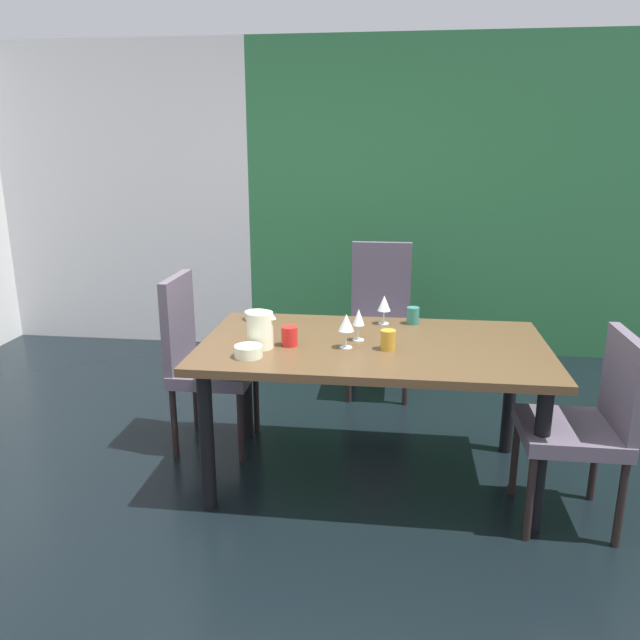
% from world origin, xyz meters
% --- Properties ---
extents(ground_plane, '(5.96, 5.44, 0.02)m').
position_xyz_m(ground_plane, '(0.00, 0.00, -0.01)').
color(ground_plane, black).
extents(back_panel_interior, '(2.29, 0.10, 2.53)m').
position_xyz_m(back_panel_interior, '(-1.83, 2.67, 1.26)').
color(back_panel_interior, silver).
rests_on(back_panel_interior, ground_plane).
extents(garden_window_panel, '(3.66, 0.10, 2.53)m').
position_xyz_m(garden_window_panel, '(1.15, 2.67, 1.26)').
color(garden_window_panel, '#2A683C').
rests_on(garden_window_panel, ground_plane).
extents(dining_table, '(1.72, 0.98, 0.75)m').
position_xyz_m(dining_table, '(0.45, 0.46, 0.66)').
color(dining_table, '#513A24').
rests_on(dining_table, ground_plane).
extents(chair_left_far, '(0.44, 0.44, 1.00)m').
position_xyz_m(chair_left_far, '(-0.54, 0.73, 0.55)').
color(chair_left_far, '#534A58').
rests_on(chair_left_far, ground_plane).
extents(chair_right_near, '(0.44, 0.44, 0.91)m').
position_xyz_m(chair_right_near, '(1.44, 0.18, 0.52)').
color(chair_right_near, '#534A58').
rests_on(chair_right_near, ground_plane).
extents(chair_head_far, '(0.44, 0.45, 1.05)m').
position_xyz_m(chair_head_far, '(0.45, 1.72, 0.56)').
color(chair_head_far, '#534A58').
rests_on(chair_head_far, ground_plane).
extents(wine_glass_north, '(0.06, 0.06, 0.16)m').
position_xyz_m(wine_glass_north, '(0.38, 0.49, 0.86)').
color(wine_glass_north, silver).
rests_on(wine_glass_north, dining_table).
extents(wine_glass_left, '(0.08, 0.08, 0.17)m').
position_xyz_m(wine_glass_left, '(0.33, 0.36, 0.87)').
color(wine_glass_left, silver).
rests_on(wine_glass_left, dining_table).
extents(wine_glass_right, '(0.07, 0.07, 0.16)m').
position_xyz_m(wine_glass_right, '(0.50, 0.81, 0.86)').
color(wine_glass_right, silver).
rests_on(wine_glass_right, dining_table).
extents(serving_bowl_near_window, '(0.14, 0.14, 0.05)m').
position_xyz_m(serving_bowl_near_window, '(-0.22, 0.81, 0.77)').
color(serving_bowl_near_window, silver).
rests_on(serving_bowl_near_window, dining_table).
extents(serving_bowl_corner, '(0.13, 0.13, 0.05)m').
position_xyz_m(serving_bowl_corner, '(-0.11, 0.17, 0.78)').
color(serving_bowl_corner, beige).
rests_on(serving_bowl_corner, dining_table).
extents(cup_center, '(0.07, 0.07, 0.10)m').
position_xyz_m(cup_center, '(0.53, 0.36, 0.80)').
color(cup_center, '#B58627').
rests_on(cup_center, dining_table).
extents(cup_east, '(0.07, 0.07, 0.09)m').
position_xyz_m(cup_east, '(0.66, 0.83, 0.80)').
color(cup_east, '#2D7361').
rests_on(cup_east, dining_table).
extents(cup_rear, '(0.08, 0.08, 0.10)m').
position_xyz_m(cup_rear, '(0.05, 0.36, 0.80)').
color(cup_rear, red).
rests_on(cup_rear, dining_table).
extents(pitcher_front, '(0.14, 0.13, 0.18)m').
position_xyz_m(pitcher_front, '(-0.09, 0.31, 0.84)').
color(pitcher_front, '#F1EEC8').
rests_on(pitcher_front, dining_table).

